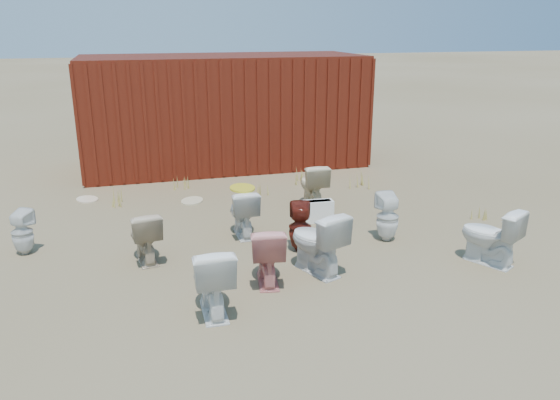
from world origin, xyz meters
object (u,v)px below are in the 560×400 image
object	(u,v)px
shipping_container	(224,111)
loose_tank	(317,211)
toilet_back_yellowlid	(243,212)
toilet_front_e	(490,236)
toilet_front_c	(317,242)
toilet_back_beige_left	(145,236)
toilet_front_a	(212,279)
toilet_front_pink	(267,254)
toilet_back_a	(22,232)
toilet_back_beige_right	(313,185)
toilet_back_e	(387,217)
toilet_front_maroon	(300,227)

from	to	relation	value
shipping_container	loose_tank	xyz separation A→B (m)	(0.74, -4.21, -1.02)
toilet_back_yellowlid	toilet_front_e	bearing A→B (deg)	147.38
toilet_front_c	toilet_back_beige_left	size ratio (longest dim) A/B	1.18
shipping_container	toilet_front_a	world-z (taller)	shipping_container
toilet_front_pink	toilet_back_a	distance (m)	3.48
toilet_front_c	toilet_back_beige_left	bearing A→B (deg)	-45.56
toilet_front_c	toilet_back_beige_right	bearing A→B (deg)	-128.95
shipping_container	toilet_front_c	bearing A→B (deg)	-89.09
toilet_front_pink	toilet_front_a	bearing A→B (deg)	45.66
toilet_front_e	toilet_back_yellowlid	bearing A→B (deg)	-61.31
toilet_back_e	toilet_back_beige_left	bearing A→B (deg)	-1.13
toilet_front_c	toilet_front_e	bearing A→B (deg)	150.00
toilet_front_a	toilet_front_pink	world-z (taller)	toilet_front_a
toilet_back_yellowlid	toilet_front_maroon	bearing A→B (deg)	128.78
toilet_back_a	toilet_front_a	bearing A→B (deg)	163.05
toilet_front_pink	toilet_back_e	size ratio (longest dim) A/B	1.04
toilet_back_a	loose_tank	xyz separation A→B (m)	(4.34, 0.13, -0.14)
toilet_front_maroon	toilet_back_beige_right	xyz separation A→B (m)	(0.82, 1.84, 0.03)
shipping_container	toilet_back_yellowlid	world-z (taller)	shipping_container
shipping_container	toilet_back_a	world-z (taller)	shipping_container
toilet_back_yellowlid	loose_tank	distance (m)	1.31
toilet_front_a	toilet_back_beige_right	size ratio (longest dim) A/B	1.06
shipping_container	toilet_back_beige_right	size ratio (longest dim) A/B	7.84
toilet_front_c	toilet_back_e	xyz separation A→B (m)	(1.36, 0.74, -0.06)
toilet_front_a	toilet_back_e	world-z (taller)	toilet_front_a
toilet_back_beige_right	toilet_front_e	bearing A→B (deg)	119.13
toilet_back_yellowlid	loose_tank	bearing A→B (deg)	-168.48
toilet_front_maroon	toilet_back_beige_left	bearing A→B (deg)	9.51
shipping_container	toilet_back_yellowlid	xyz separation A→B (m)	(-0.54, -4.46, -0.84)
toilet_front_e	toilet_back_yellowlid	size ratio (longest dim) A/B	1.07
toilet_front_pink	toilet_front_c	distance (m)	0.69
toilet_front_e	toilet_back_e	bearing A→B (deg)	-78.58
toilet_front_e	toilet_front_c	bearing A→B (deg)	-37.57
toilet_front_e	loose_tank	xyz separation A→B (m)	(-1.64, 2.13, -0.22)
toilet_back_e	toilet_front_maroon	bearing A→B (deg)	3.68
toilet_back_beige_left	toilet_front_pink	bearing A→B (deg)	135.19
toilet_front_a	toilet_back_yellowlid	distance (m)	2.32
shipping_container	toilet_front_e	size ratio (longest dim) A/B	7.68
toilet_front_pink	toilet_back_beige_left	world-z (taller)	toilet_front_pink
toilet_front_a	toilet_front_c	distance (m)	1.58
toilet_front_maroon	toilet_front_e	bearing A→B (deg)	170.79
shipping_container	toilet_back_e	world-z (taller)	shipping_container
toilet_front_c	toilet_front_pink	bearing A→B (deg)	-12.26
toilet_front_e	toilet_back_beige_left	world-z (taller)	toilet_front_e
toilet_back_beige_right	loose_tank	bearing A→B (deg)	79.22
toilet_front_c	toilet_back_yellowlid	size ratio (longest dim) A/B	1.15
toilet_front_e	toilet_back_e	world-z (taller)	toilet_front_e
toilet_back_beige_left	toilet_front_a	bearing A→B (deg)	103.91
toilet_front_e	loose_tank	bearing A→B (deg)	-80.96
toilet_front_maroon	toilet_back_e	xyz separation A→B (m)	(1.35, 0.03, 0.01)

